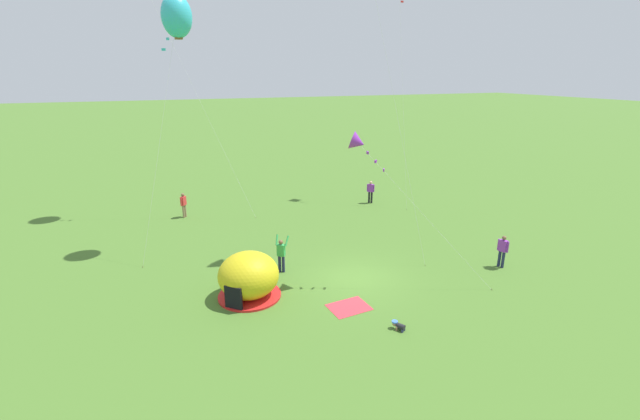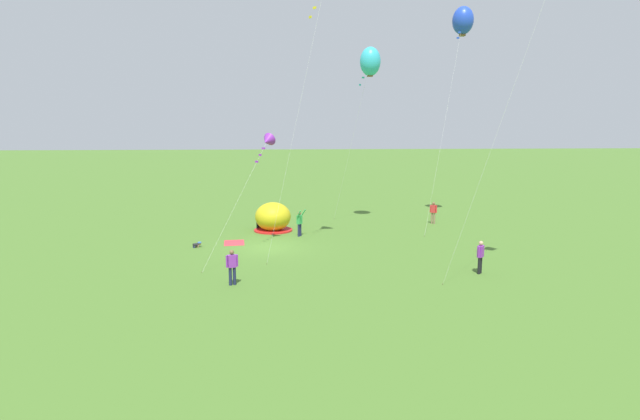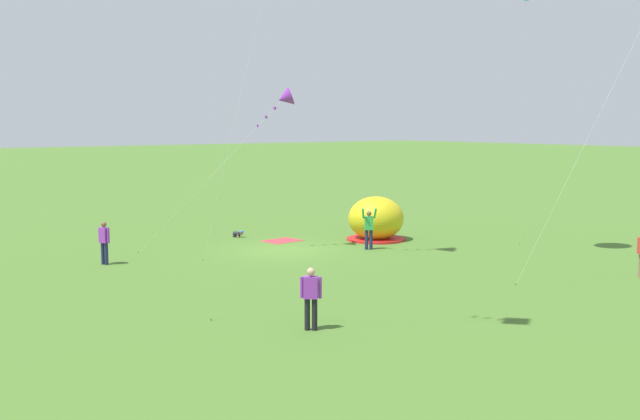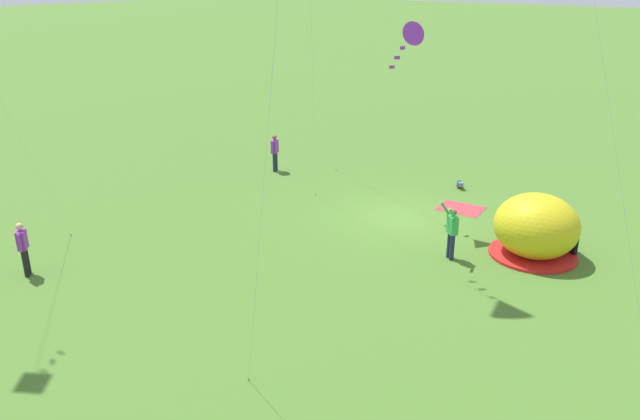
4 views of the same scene
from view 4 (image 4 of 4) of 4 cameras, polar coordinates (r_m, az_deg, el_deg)
name	(u,v)px [view 4 (image 4 of 4)]	position (r m, az deg, el deg)	size (l,w,h in m)	color
ground_plane	(397,217)	(23.76, 7.07, -0.65)	(300.00, 300.00, 0.00)	#477028
popup_tent	(536,227)	(21.27, 19.17, -1.51)	(2.81, 2.81, 2.10)	gold
picnic_blanket	(461,209)	(25.03, 12.73, 0.13)	(1.70, 1.30, 0.01)	#CC333D
toddler_crawling	(460,184)	(27.30, 12.70, 2.30)	(0.44, 0.53, 0.32)	black
person_with_toddler	(23,246)	(20.86, -25.51, -3.01)	(0.46, 0.43, 1.72)	black
person_center_field	(275,151)	(28.81, -4.15, 5.41)	(0.35, 0.56, 1.72)	#1E2347
person_flying_kite	(452,230)	(20.31, 11.95, -1.82)	(0.72, 0.68, 1.89)	#1E2347
kite_purple	(409,36)	(22.10, 8.15, 15.45)	(6.02, 3.95, 7.15)	silver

